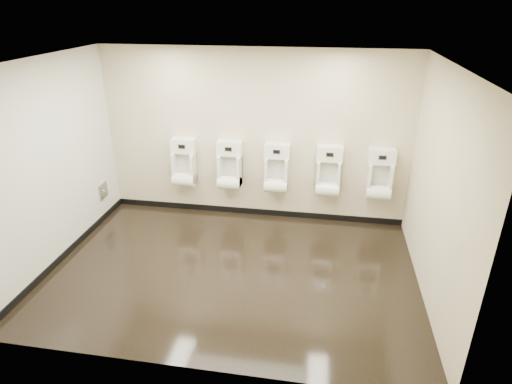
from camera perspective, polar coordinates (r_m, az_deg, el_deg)
ground at (r=6.05m, az=-3.11°, el=-10.43°), size 5.00×3.50×0.00m
ceiling at (r=5.01m, az=-3.87°, el=16.86°), size 5.00×3.50×0.00m
back_wall at (r=6.99m, az=-0.29°, el=7.35°), size 5.00×0.02×2.80m
front_wall at (r=3.88m, az=-9.16°, el=-7.96°), size 5.00×0.02×2.80m
left_wall at (r=6.39m, az=-25.93°, el=3.14°), size 0.02×3.50×2.80m
right_wall at (r=5.43m, az=23.25°, el=0.08°), size 0.02×3.50×2.80m
tile_overlay_left at (r=6.39m, az=-25.89°, el=3.13°), size 0.01×3.50×2.80m
skirting_back at (r=7.49m, az=-0.28°, el=-2.59°), size 5.00×0.02×0.10m
skirting_left at (r=6.94m, az=-23.81°, el=-7.29°), size 0.02×3.50×0.10m
access_panel at (r=7.63m, az=-19.71°, el=0.15°), size 0.04×0.25×0.25m
urinal_0 at (r=7.31m, az=-9.54°, el=3.46°), size 0.42×0.32×0.79m
urinal_1 at (r=7.10m, az=-3.53°, el=3.13°), size 0.42×0.32×0.79m
urinal_2 at (r=6.98m, az=2.76°, el=2.74°), size 0.42×0.32×0.79m
urinal_3 at (r=6.94m, az=9.61°, el=2.29°), size 0.42×0.32×0.79m
urinal_4 at (r=7.00m, az=16.13°, el=1.82°), size 0.42×0.32×0.79m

